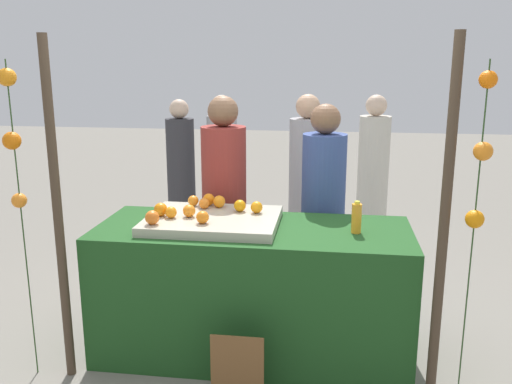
{
  "coord_description": "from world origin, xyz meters",
  "views": [
    {
      "loc": [
        0.49,
        -3.35,
        1.93
      ],
      "look_at": [
        0.0,
        0.15,
        1.08
      ],
      "focal_mm": 38.39,
      "sensor_mm": 36.0,
      "label": 1
    }
  ],
  "objects_px": {
    "juice_bottle": "(357,218)",
    "chalkboard_sign": "(237,371)",
    "orange_0": "(189,211)",
    "vendor_left": "(224,214)",
    "stall_counter": "(253,290)",
    "orange_1": "(209,199)",
    "vendor_right": "(323,220)"
  },
  "relations": [
    {
      "from": "orange_0",
      "to": "juice_bottle",
      "type": "distance_m",
      "value": 1.07
    },
    {
      "from": "vendor_right",
      "to": "stall_counter",
      "type": "bearing_deg",
      "value": -124.0
    },
    {
      "from": "orange_1",
      "to": "vendor_right",
      "type": "distance_m",
      "value": 0.9
    },
    {
      "from": "stall_counter",
      "to": "chalkboard_sign",
      "type": "distance_m",
      "value": 0.65
    },
    {
      "from": "orange_0",
      "to": "orange_1",
      "type": "distance_m",
      "value": 0.31
    },
    {
      "from": "orange_0",
      "to": "chalkboard_sign",
      "type": "xyz_separation_m",
      "value": [
        0.41,
        -0.59,
        -0.77
      ]
    },
    {
      "from": "stall_counter",
      "to": "chalkboard_sign",
      "type": "height_order",
      "value": "stall_counter"
    },
    {
      "from": "juice_bottle",
      "to": "vendor_left",
      "type": "bearing_deg",
      "value": 146.77
    },
    {
      "from": "orange_1",
      "to": "juice_bottle",
      "type": "bearing_deg",
      "value": -16.71
    },
    {
      "from": "vendor_right",
      "to": "vendor_left",
      "type": "bearing_deg",
      "value": -177.19
    },
    {
      "from": "vendor_left",
      "to": "juice_bottle",
      "type": "bearing_deg",
      "value": -33.23
    },
    {
      "from": "vendor_left",
      "to": "vendor_right",
      "type": "bearing_deg",
      "value": 2.81
    },
    {
      "from": "juice_bottle",
      "to": "chalkboard_sign",
      "type": "relative_size",
      "value": 0.46
    },
    {
      "from": "juice_bottle",
      "to": "chalkboard_sign",
      "type": "xyz_separation_m",
      "value": [
        -0.66,
        -0.59,
        -0.77
      ]
    },
    {
      "from": "orange_0",
      "to": "vendor_left",
      "type": "xyz_separation_m",
      "value": [
        0.1,
        0.64,
        -0.2
      ]
    },
    {
      "from": "stall_counter",
      "to": "juice_bottle",
      "type": "height_order",
      "value": "juice_bottle"
    },
    {
      "from": "stall_counter",
      "to": "orange_1",
      "type": "xyz_separation_m",
      "value": [
        -0.35,
        0.28,
        0.54
      ]
    },
    {
      "from": "stall_counter",
      "to": "orange_0",
      "type": "xyz_separation_m",
      "value": [
        -0.42,
        -0.02,
        0.54
      ]
    },
    {
      "from": "stall_counter",
      "to": "orange_0",
      "type": "distance_m",
      "value": 0.68
    },
    {
      "from": "stall_counter",
      "to": "orange_1",
      "type": "relative_size",
      "value": 24.3
    },
    {
      "from": "stall_counter",
      "to": "orange_0",
      "type": "height_order",
      "value": "orange_0"
    },
    {
      "from": "stall_counter",
      "to": "vendor_right",
      "type": "relative_size",
      "value": 1.25
    },
    {
      "from": "juice_bottle",
      "to": "chalkboard_sign",
      "type": "bearing_deg",
      "value": -138.3
    },
    {
      "from": "orange_0",
      "to": "juice_bottle",
      "type": "bearing_deg",
      "value": 0.09
    },
    {
      "from": "juice_bottle",
      "to": "vendor_left",
      "type": "distance_m",
      "value": 1.17
    },
    {
      "from": "orange_1",
      "to": "juice_bottle",
      "type": "relative_size",
      "value": 0.41
    },
    {
      "from": "chalkboard_sign",
      "to": "orange_1",
      "type": "bearing_deg",
      "value": 111.57
    },
    {
      "from": "orange_0",
      "to": "stall_counter",
      "type": "bearing_deg",
      "value": 3.03
    },
    {
      "from": "stall_counter",
      "to": "vendor_left",
      "type": "relative_size",
      "value": 1.21
    },
    {
      "from": "chalkboard_sign",
      "to": "orange_0",
      "type": "bearing_deg",
      "value": 125.19
    },
    {
      "from": "orange_1",
      "to": "vendor_right",
      "type": "xyz_separation_m",
      "value": [
        0.79,
        0.37,
        -0.22
      ]
    },
    {
      "from": "stall_counter",
      "to": "orange_1",
      "type": "height_order",
      "value": "orange_1"
    }
  ]
}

